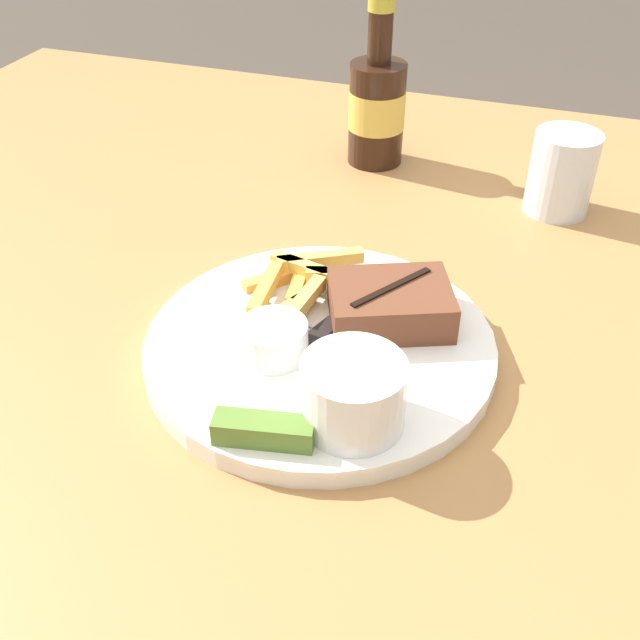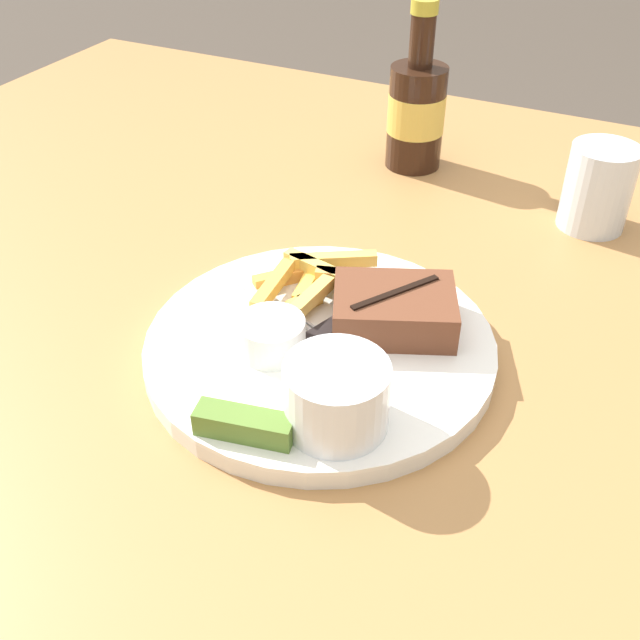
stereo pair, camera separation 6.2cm
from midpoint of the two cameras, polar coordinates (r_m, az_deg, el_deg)
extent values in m
cube|color=#A87542|center=(0.66, 2.67, -4.08)|extent=(1.48, 1.29, 0.04)
cylinder|color=#A87542|center=(1.58, -11.92, 5.59)|extent=(0.06, 0.06, 0.71)
cylinder|color=white|center=(0.65, 2.73, -2.29)|extent=(0.30, 0.30, 0.01)
cylinder|color=white|center=(0.64, 2.76, -1.67)|extent=(0.30, 0.30, 0.00)
cube|color=brown|center=(0.65, 8.39, 0.69)|extent=(0.13, 0.11, 0.03)
cube|color=black|center=(0.64, 8.54, 2.01)|extent=(0.05, 0.08, 0.00)
cube|color=#F39E42|center=(0.71, 0.44, 3.36)|extent=(0.06, 0.07, 0.01)
cube|color=#ECA54E|center=(0.69, 4.40, 3.23)|extent=(0.05, 0.03, 0.01)
cube|color=#DBB753|center=(0.66, 2.09, 1.72)|extent=(0.02, 0.06, 0.01)
cube|color=#EDBB50|center=(0.71, 3.52, 4.50)|extent=(0.08, 0.05, 0.01)
cube|color=#DABA56|center=(0.70, 2.32, 3.87)|extent=(0.07, 0.03, 0.01)
cube|color=#EDBA48|center=(0.66, 0.36, 0.70)|extent=(0.04, 0.07, 0.01)
cube|color=gold|center=(0.67, -1.00, 2.54)|extent=(0.02, 0.08, 0.01)
cube|color=#F0B442|center=(0.70, 1.78, 3.06)|extent=(0.03, 0.08, 0.01)
cylinder|color=white|center=(0.55, 4.51, -5.91)|extent=(0.08, 0.08, 0.05)
cylinder|color=beige|center=(0.53, 4.62, -4.25)|extent=(0.07, 0.07, 0.01)
cylinder|color=silver|center=(0.62, -0.86, -1.34)|extent=(0.06, 0.06, 0.03)
cylinder|color=black|center=(0.61, -0.87, -0.44)|extent=(0.05, 0.05, 0.01)
cube|color=#567A2D|center=(0.55, -2.28, -8.19)|extent=(0.08, 0.04, 0.02)
cube|color=#B7B7BC|center=(0.69, -2.41, 2.09)|extent=(0.10, 0.05, 0.00)
cube|color=#B7B7BC|center=(0.65, 1.12, -0.65)|extent=(0.03, 0.01, 0.00)
cube|color=#B7B7BC|center=(0.65, 1.41, -0.49)|extent=(0.03, 0.01, 0.00)
cube|color=#B7B7BC|center=(0.65, 1.70, -0.33)|extent=(0.03, 0.01, 0.00)
cube|color=#B7B7BC|center=(0.69, 7.75, 1.45)|extent=(0.05, 0.11, 0.00)
cube|color=black|center=(0.64, 3.05, -1.40)|extent=(0.03, 0.06, 0.01)
cylinder|color=black|center=(0.96, 9.22, 14.94)|extent=(0.07, 0.07, 0.12)
cylinder|color=gold|center=(0.96, 9.26, 15.28)|extent=(0.07, 0.07, 0.05)
cylinder|color=black|center=(0.93, 9.81, 20.20)|extent=(0.03, 0.03, 0.06)
cylinder|color=gold|center=(0.92, 10.08, 22.47)|extent=(0.03, 0.03, 0.02)
cylinder|color=silver|center=(0.88, 22.38, 9.25)|extent=(0.07, 0.07, 0.09)
camera|label=1|loc=(0.03, -87.18, 2.14)|focal=42.00mm
camera|label=2|loc=(0.03, 92.82, -2.14)|focal=42.00mm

